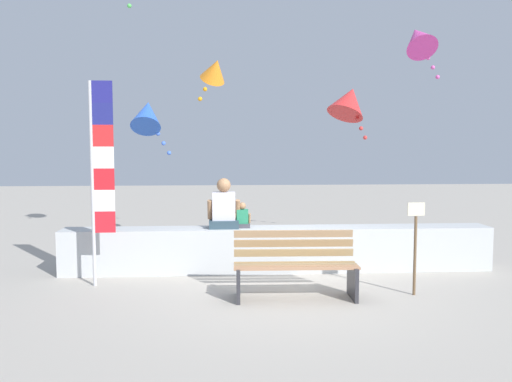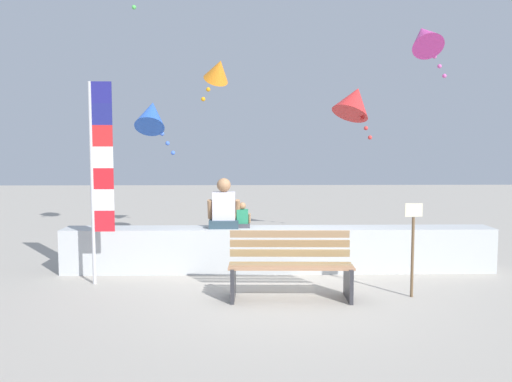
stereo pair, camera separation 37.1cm
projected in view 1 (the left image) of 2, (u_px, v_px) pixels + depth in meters
The scene contains 11 objects.
ground_plane at pixel (287, 289), 7.49m from camera, with size 40.00×40.00×0.00m, color #A9A195.
seawall_ledge at pixel (279, 249), 8.58m from camera, with size 7.00×0.54×0.72m, color #B5B9BA.
park_bench at pixel (295, 267), 7.08m from camera, with size 1.68×0.66×0.88m.
person_adult at pixel (224, 208), 8.49m from camera, with size 0.53×0.39×0.81m.
person_child at pixel (242, 218), 8.52m from camera, with size 0.27×0.20×0.41m.
flag_banner at pixel (99, 169), 7.54m from camera, with size 0.34×0.05×2.98m.
kite_orange at pixel (215, 70), 9.61m from camera, with size 0.69×0.76×0.88m.
kite_red at pixel (349, 101), 10.34m from camera, with size 1.17×1.14×1.18m.
kite_magenta at pixel (419, 39), 9.98m from camera, with size 0.74×0.85×1.18m.
kite_blue at pixel (147, 114), 9.72m from camera, with size 0.73×0.82×1.16m.
sign_post at pixel (415, 240), 7.15m from camera, with size 0.24×0.04×1.28m.
Camera 1 is at (-0.91, -7.30, 2.05)m, focal length 36.67 mm.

